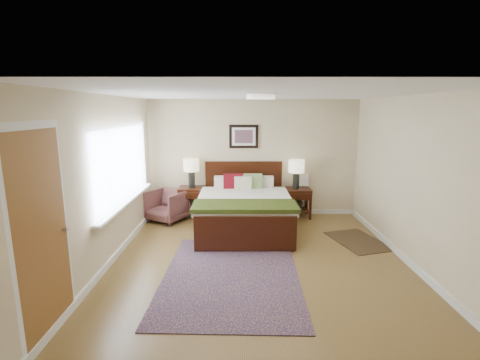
{
  "coord_description": "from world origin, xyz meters",
  "views": [
    {
      "loc": [
        -0.3,
        -4.98,
        2.28
      ],
      "look_at": [
        -0.29,
        1.09,
        1.05
      ],
      "focal_mm": 26.0,
      "sensor_mm": 36.0,
      "label": 1
    }
  ],
  "objects_px": {
    "bed": "(244,203)",
    "armchair": "(167,206)",
    "rug_persian": "(231,275)",
    "lamp_left": "(191,168)",
    "nightstand_left": "(192,193)",
    "lamp_right": "(296,169)",
    "nightstand_right": "(295,200)"
  },
  "relations": [
    {
      "from": "bed",
      "to": "armchair",
      "type": "relative_size",
      "value": 3.03
    },
    {
      "from": "armchair",
      "to": "rug_persian",
      "type": "distance_m",
      "value": 2.85
    },
    {
      "from": "bed",
      "to": "lamp_left",
      "type": "distance_m",
      "value": 1.49
    },
    {
      "from": "lamp_left",
      "to": "rug_persian",
      "type": "distance_m",
      "value": 3.08
    },
    {
      "from": "bed",
      "to": "nightstand_left",
      "type": "distance_m",
      "value": 1.37
    },
    {
      "from": "lamp_right",
      "to": "armchair",
      "type": "bearing_deg",
      "value": -174.19
    },
    {
      "from": "lamp_right",
      "to": "rug_persian",
      "type": "bearing_deg",
      "value": -115.82
    },
    {
      "from": "bed",
      "to": "armchair",
      "type": "height_order",
      "value": "bed"
    },
    {
      "from": "bed",
      "to": "nightstand_left",
      "type": "relative_size",
      "value": 3.31
    },
    {
      "from": "bed",
      "to": "rug_persian",
      "type": "relative_size",
      "value": 0.82
    },
    {
      "from": "rug_persian",
      "to": "armchair",
      "type": "bearing_deg",
      "value": 121.03
    },
    {
      "from": "lamp_right",
      "to": "rug_persian",
      "type": "distance_m",
      "value": 3.22
    },
    {
      "from": "nightstand_right",
      "to": "lamp_left",
      "type": "relative_size",
      "value": 1.03
    },
    {
      "from": "lamp_left",
      "to": "rug_persian",
      "type": "xyz_separation_m",
      "value": [
        0.9,
        -2.74,
        -1.07
      ]
    },
    {
      "from": "lamp_right",
      "to": "rug_persian",
      "type": "height_order",
      "value": "lamp_right"
    },
    {
      "from": "nightstand_left",
      "to": "rug_persian",
      "type": "distance_m",
      "value": 2.91
    },
    {
      "from": "bed",
      "to": "nightstand_right",
      "type": "relative_size",
      "value": 3.44
    },
    {
      "from": "lamp_left",
      "to": "armchair",
      "type": "xyz_separation_m",
      "value": [
        -0.49,
        -0.28,
        -0.76
      ]
    },
    {
      "from": "bed",
      "to": "lamp_right",
      "type": "xyz_separation_m",
      "value": [
        1.12,
        0.83,
        0.51
      ]
    },
    {
      "from": "nightstand_left",
      "to": "lamp_left",
      "type": "height_order",
      "value": "lamp_left"
    },
    {
      "from": "lamp_right",
      "to": "lamp_left",
      "type": "bearing_deg",
      "value": 180.0
    },
    {
      "from": "lamp_right",
      "to": "rug_persian",
      "type": "relative_size",
      "value": 0.23
    },
    {
      "from": "nightstand_right",
      "to": "armchair",
      "type": "xyz_separation_m",
      "value": [
        -2.71,
        -0.26,
        -0.05
      ]
    },
    {
      "from": "bed",
      "to": "armchair",
      "type": "bearing_deg",
      "value": 160.71
    },
    {
      "from": "bed",
      "to": "rug_persian",
      "type": "bearing_deg",
      "value": -96.28
    },
    {
      "from": "nightstand_left",
      "to": "rug_persian",
      "type": "height_order",
      "value": "nightstand_left"
    },
    {
      "from": "bed",
      "to": "nightstand_left",
      "type": "bearing_deg",
      "value": 143.75
    },
    {
      "from": "rug_persian",
      "to": "nightstand_right",
      "type": "bearing_deg",
      "value": 65.77
    },
    {
      "from": "lamp_right",
      "to": "nightstand_right",
      "type": "bearing_deg",
      "value": -90.0
    },
    {
      "from": "nightstand_right",
      "to": "lamp_left",
      "type": "distance_m",
      "value": 2.33
    },
    {
      "from": "nightstand_left",
      "to": "rug_persian",
      "type": "xyz_separation_m",
      "value": [
        0.9,
        -2.72,
        -0.52
      ]
    },
    {
      "from": "bed",
      "to": "armchair",
      "type": "xyz_separation_m",
      "value": [
        -1.6,
        0.56,
        -0.21
      ]
    }
  ]
}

